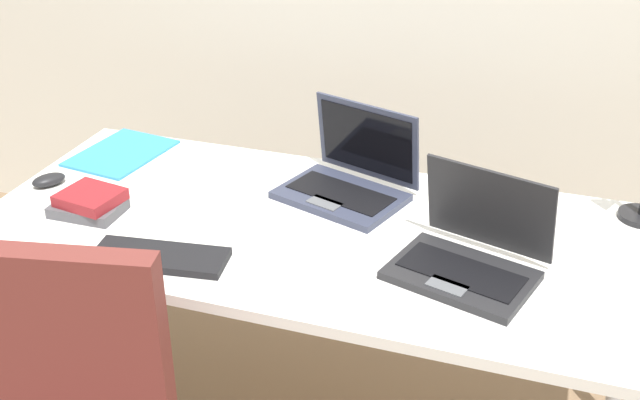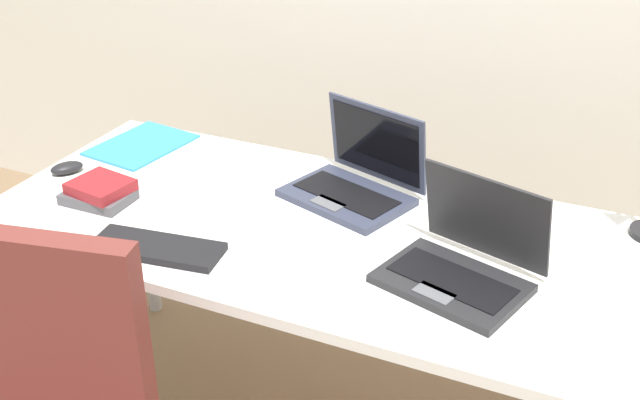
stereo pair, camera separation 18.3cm
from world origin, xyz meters
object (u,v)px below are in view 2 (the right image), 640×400
(computer_mouse, at_px, (67,168))
(pill_bottle, at_px, (534,236))
(book_stack, at_px, (99,192))
(paper_folder_mid_desk, at_px, (141,145))
(laptop_front_right, at_px, (356,180))
(external_keyboard, at_px, (157,248))
(cell_phone, at_px, (511,216))
(laptop_mid_desk, at_px, (462,262))

(computer_mouse, relative_size, pill_bottle, 1.22)
(book_stack, height_order, paper_folder_mid_desk, book_stack)
(laptop_front_right, bearing_deg, computer_mouse, -165.40)
(external_keyboard, bearing_deg, cell_phone, 27.11)
(external_keyboard, distance_m, pill_bottle, 0.93)
(laptop_front_right, bearing_deg, cell_phone, 7.03)
(laptop_mid_desk, distance_m, cell_phone, 0.35)
(laptop_mid_desk, relative_size, laptop_front_right, 0.97)
(pill_bottle, distance_m, book_stack, 1.17)
(laptop_front_right, height_order, paper_folder_mid_desk, laptop_front_right)
(laptop_front_right, height_order, cell_phone, laptop_front_right)
(external_keyboard, relative_size, pill_bottle, 4.18)
(computer_mouse, xyz_separation_m, book_stack, (0.21, -0.10, 0.01))
(external_keyboard, distance_m, computer_mouse, 0.56)
(pill_bottle, bearing_deg, laptop_front_right, 170.06)
(laptop_mid_desk, relative_size, external_keyboard, 1.17)
(laptop_front_right, bearing_deg, book_stack, -152.96)
(computer_mouse, height_order, paper_folder_mid_desk, computer_mouse)
(laptop_mid_desk, height_order, external_keyboard, laptop_mid_desk)
(laptop_mid_desk, relative_size, pill_bottle, 4.89)
(book_stack, distance_m, paper_folder_mid_desk, 0.38)
(laptop_mid_desk, xyz_separation_m, computer_mouse, (-1.22, 0.07, -0.03))
(laptop_mid_desk, height_order, computer_mouse, laptop_mid_desk)
(laptop_mid_desk, bearing_deg, book_stack, -178.07)
(laptop_mid_desk, xyz_separation_m, pill_bottle, (0.13, 0.20, -0.01))
(external_keyboard, relative_size, cell_phone, 2.43)
(laptop_front_right, bearing_deg, paper_folder_mid_desk, 177.37)
(laptop_front_right, distance_m, computer_mouse, 0.87)
(pill_bottle, bearing_deg, laptop_mid_desk, -123.02)
(laptop_mid_desk, distance_m, laptop_front_right, 0.48)
(external_keyboard, height_order, book_stack, book_stack)
(computer_mouse, xyz_separation_m, cell_phone, (1.27, 0.27, -0.01))
(pill_bottle, distance_m, paper_folder_mid_desk, 1.27)
(laptop_mid_desk, xyz_separation_m, cell_phone, (0.05, 0.34, -0.04))
(pill_bottle, height_order, paper_folder_mid_desk, pill_bottle)
(external_keyboard, xyz_separation_m, book_stack, (-0.30, 0.15, 0.02))
(computer_mouse, height_order, cell_phone, computer_mouse)
(pill_bottle, bearing_deg, cell_phone, 120.21)
(external_keyboard, relative_size, paper_folder_mid_desk, 1.06)
(laptop_mid_desk, height_order, paper_folder_mid_desk, laptop_mid_desk)
(laptop_front_right, distance_m, pill_bottle, 0.52)
(laptop_mid_desk, bearing_deg, computer_mouse, 176.70)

